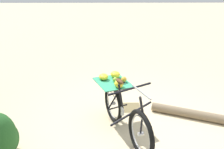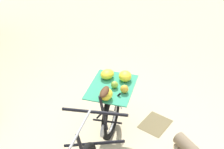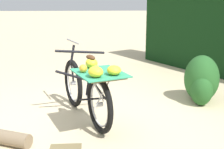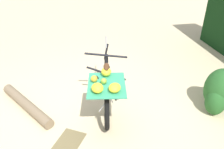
{
  "view_description": "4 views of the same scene",
  "coord_description": "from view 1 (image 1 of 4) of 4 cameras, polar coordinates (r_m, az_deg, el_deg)",
  "views": [
    {
      "loc": [
        -3.76,
        0.34,
        2.43
      ],
      "look_at": [
        0.21,
        0.26,
        0.96
      ],
      "focal_mm": 39.66,
      "sensor_mm": 36.0,
      "label": 1
    },
    {
      "loc": [
        -1.95,
        -1.46,
        2.79
      ],
      "look_at": [
        0.38,
        0.29,
        0.9
      ],
      "focal_mm": 44.66,
      "sensor_mm": 36.0,
      "label": 2
    },
    {
      "loc": [
        3.9,
        0.15,
        1.69
      ],
      "look_at": [
        0.34,
        0.39,
        0.76
      ],
      "focal_mm": 49.46,
      "sensor_mm": 36.0,
      "label": 3
    },
    {
      "loc": [
        2.84,
        1.23,
        2.53
      ],
      "look_at": [
        0.3,
        0.32,
        0.95
      ],
      "focal_mm": 36.0,
      "sensor_mm": 36.0,
      "label": 4
    }
  ],
  "objects": [
    {
      "name": "fallen_log",
      "position": [
        5.02,
        17.53,
        -8.56
      ],
      "size": [
        0.76,
        1.41,
        0.17
      ],
      "primitive_type": "cylinder",
      "rotation": [
        0.0,
        1.57,
        1.15
      ],
      "color": "#7F6B51",
      "rests_on": "ground_plane"
    },
    {
      "name": "leaf_litter_patch",
      "position": [
        5.2,
        4.55,
        -7.57
      ],
      "size": [
        0.44,
        0.36,
        0.01
      ],
      "primitive_type": "cube",
      "color": "olive",
      "rests_on": "ground_plane"
    },
    {
      "name": "bicycle",
      "position": [
        4.17,
        2.5,
        -7.82
      ],
      "size": [
        1.77,
        0.98,
        1.03
      ],
      "rotation": [
        0.0,
        0.0,
        -2.77
      ],
      "color": "black",
      "rests_on": "ground_plane"
    },
    {
      "name": "ground_plane",
      "position": [
        4.49,
        3.48,
        -12.5
      ],
      "size": [
        60.0,
        60.0,
        0.0
      ],
      "primitive_type": "plane",
      "color": "beige"
    }
  ]
}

